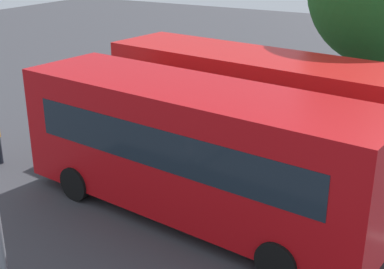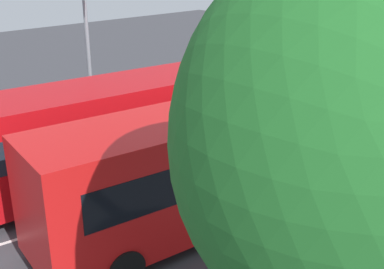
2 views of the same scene
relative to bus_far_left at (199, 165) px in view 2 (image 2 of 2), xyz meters
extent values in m
plane|color=#38383D|center=(0.23, 2.03, -1.79)|extent=(68.71, 68.71, 0.00)
cube|color=red|center=(-0.03, 0.00, 0.01)|extent=(9.47, 3.67, 2.96)
cube|color=black|center=(4.50, -0.56, 0.81)|extent=(0.40, 2.24, 1.24)
cube|color=black|center=(0.12, 1.24, 0.36)|extent=(7.69, 1.04, 0.95)
cube|color=black|center=(-0.19, -1.23, 0.36)|extent=(7.69, 1.04, 0.95)
cube|color=black|center=(4.52, -0.57, 1.31)|extent=(0.35, 2.04, 0.32)
cube|color=black|center=(4.53, -0.57, -1.25)|extent=(0.39, 2.34, 0.36)
cylinder|color=black|center=(3.05, 0.84, -1.33)|extent=(0.95, 0.39, 0.92)
cylinder|color=black|center=(2.75, -1.57, -1.33)|extent=(0.95, 0.39, 0.92)
cylinder|color=black|center=(-2.81, 1.58, -1.33)|extent=(0.95, 0.39, 0.92)
cylinder|color=black|center=(-3.11, -0.83, -1.33)|extent=(0.95, 0.39, 0.92)
cube|color=#B70C11|center=(-0.29, 3.95, 0.01)|extent=(9.45, 3.58, 2.96)
cube|color=#19232D|center=(4.25, 3.44, 0.81)|extent=(0.37, 2.24, 1.24)
cube|color=#19232D|center=(-0.15, 5.19, 0.36)|extent=(7.70, 0.96, 0.95)
cube|color=#19232D|center=(-0.43, 2.72, 0.36)|extent=(7.70, 0.96, 0.95)
cube|color=black|center=(4.27, 3.44, 1.31)|extent=(0.33, 2.04, 0.32)
cube|color=black|center=(4.28, 3.43, -1.25)|extent=(0.36, 2.34, 0.36)
cylinder|color=black|center=(2.78, 4.83, -1.33)|extent=(0.95, 0.38, 0.92)
cylinder|color=black|center=(2.50, 2.41, -1.33)|extent=(0.95, 0.38, 0.92)
cylinder|color=black|center=(-3.08, 5.50, -1.33)|extent=(0.95, 0.38, 0.92)
cylinder|color=black|center=(-3.36, 3.08, -1.33)|extent=(0.95, 0.38, 0.92)
cylinder|color=#232833|center=(6.36, 4.21, -1.35)|extent=(0.13, 0.13, 0.88)
cylinder|color=#232833|center=(6.40, 4.37, -1.35)|extent=(0.13, 0.13, 0.88)
cylinder|color=olive|center=(6.38, 4.29, -0.56)|extent=(0.39, 0.39, 0.70)
sphere|color=tan|center=(6.38, 4.29, -0.09)|extent=(0.24, 0.24, 0.24)
cylinder|color=gray|center=(1.71, 8.18, 1.66)|extent=(0.16, 0.16, 6.91)
ellipsoid|color=#1E6023|center=(-2.42, -5.61, 3.09)|extent=(5.35, 4.81, 5.61)
cube|color=silver|center=(0.23, 2.03, -1.79)|extent=(13.84, 2.16, 0.01)
camera|label=1|loc=(-6.02, 13.96, 4.73)|focal=48.95mm
camera|label=2|loc=(-8.27, -8.66, 5.47)|focal=45.70mm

